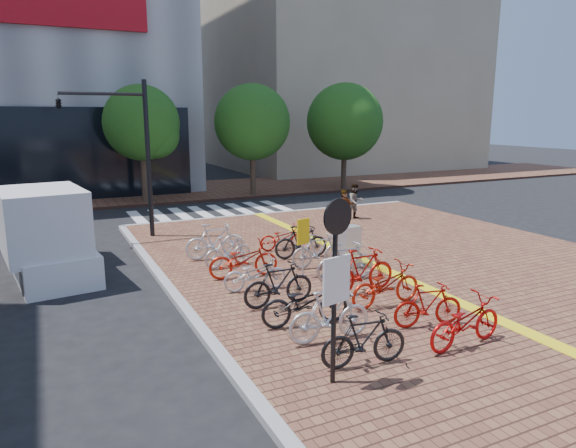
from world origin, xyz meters
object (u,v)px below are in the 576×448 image
bike_7 (215,241)px  notice_sign (336,270)px  bike_15 (283,238)px  pedestrian_b (355,201)px  pedestrian_a (345,210)px  bike_4 (255,274)px  bike_12 (346,262)px  bike_8 (465,322)px  traffic_light_pole (108,130)px  bike_14 (301,242)px  box_truck (49,234)px  bike_13 (318,250)px  bike_5 (243,260)px  bike_9 (428,305)px  yellow_sign (303,237)px  bike_11 (362,271)px  bike_3 (279,284)px  bike_0 (364,340)px  bike_6 (228,251)px  bike_1 (330,316)px  bike_2 (305,302)px  utility_box (350,246)px  bike_10 (386,285)px

bike_7 → notice_sign: size_ratio=0.60×
bike_7 → bike_15: (2.37, 0.04, -0.15)m
pedestrian_b → pedestrian_a: bearing=-133.0°
bike_4 → bike_12: 2.53m
bike_8 → traffic_light_pole: bearing=16.4°
bike_4 → bike_14: 3.30m
pedestrian_b → bike_4: bearing=-137.1°
pedestrian_a → box_truck: bearing=177.0°
bike_13 → bike_15: size_ratio=1.06×
notice_sign → bike_4: bearing=83.2°
notice_sign → traffic_light_pole: traffic_light_pole is taller
bike_5 → bike_9: 5.38m
yellow_sign → bike_11: bearing=-68.9°
bike_4 → pedestrian_a: (5.90, 5.17, 0.35)m
pedestrian_b → notice_sign: bearing=-124.0°
bike_7 → pedestrian_b: size_ratio=1.23×
bike_3 → bike_0: bearing=-178.1°
bike_5 → traffic_light_pole: (-2.57, 6.21, 3.39)m
bike_9 → bike_12: bike_12 is taller
bike_7 → bike_13: 3.31m
bike_11 → bike_14: 3.54m
bike_3 → box_truck: (-4.73, 5.45, 0.55)m
bike_6 → notice_sign: bearing=163.1°
bike_7 → bike_9: bearing=-158.1°
bike_1 → pedestrian_b: size_ratio=1.15×
traffic_light_pole → bike_11: bearing=-60.9°
pedestrian_a → traffic_light_pole: bearing=157.1°
bike_1 → bike_2: (-0.08, 0.91, -0.02)m
bike_0 → bike_13: bike_13 is taller
bike_3 → bike_13: bearing=-45.6°
bike_2 → utility_box: utility_box is taller
bike_0 → bike_10: 3.12m
bike_4 → pedestrian_a: pedestrian_a is taller
bike_11 → bike_15: 4.68m
bike_15 → pedestrian_b: 6.17m
bike_6 → bike_5: bearing=170.3°
bike_14 → yellow_sign: (-0.80, -1.70, 0.61)m
utility_box → bike_2: bearing=-134.0°
bike_15 → pedestrian_a: size_ratio=1.02×
bike_0 → bike_5: 5.75m
pedestrian_b → bike_2: bearing=-127.7°
bike_12 → traffic_light_pole: 9.74m
bike_0 → bike_7: (-0.21, 7.92, 0.07)m
bike_5 → bike_11: bike_11 is taller
bike_6 → notice_sign: (-0.67, -7.21, 1.51)m
bike_14 → bike_15: (-0.09, 1.14, -0.10)m
notice_sign → bike_9: bearing=21.6°
bike_9 → traffic_light_pole: 12.57m
pedestrian_b → yellow_sign: size_ratio=0.93×
bike_7 → bike_14: 2.69m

